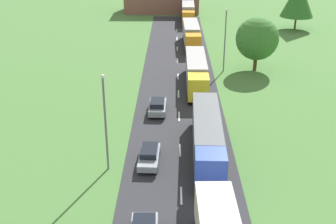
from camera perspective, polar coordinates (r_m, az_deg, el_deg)
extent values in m
cube|color=#2B2B30|center=(33.80, 1.78, -12.60)|extent=(10.00, 140.00, 0.06)
cube|color=white|center=(35.25, 1.73, -10.80)|extent=(0.16, 2.40, 0.01)
cube|color=white|center=(41.54, 1.57, -4.96)|extent=(0.16, 2.40, 0.01)
cube|color=white|center=(48.40, 1.45, -0.55)|extent=(0.16, 2.40, 0.01)
cube|color=white|center=(54.57, 1.37, 2.38)|extent=(0.16, 2.40, 0.01)
cube|color=white|center=(60.64, 1.31, 4.64)|extent=(0.16, 2.40, 0.01)
cube|color=white|center=(67.47, 1.26, 6.67)|extent=(0.16, 2.40, 0.01)
cube|color=white|center=(73.99, 1.21, 8.24)|extent=(0.16, 2.40, 0.01)
cube|color=white|center=(80.34, 1.18, 9.51)|extent=(0.16, 2.40, 0.01)
cube|color=white|center=(86.24, 1.15, 10.53)|extent=(0.16, 2.40, 0.01)
cylinder|color=black|center=(31.91, 7.74, -14.20)|extent=(0.37, 1.01, 1.00)
cylinder|color=black|center=(31.69, 3.85, -14.32)|extent=(0.37, 1.01, 1.00)
cube|color=blue|center=(34.68, 5.54, -7.56)|extent=(2.51, 2.40, 3.06)
cube|color=black|center=(33.45, 5.67, -7.75)|extent=(2.10, 0.16, 1.35)
cube|color=#4C5156|center=(41.05, 5.05, -2.12)|extent=(2.83, 11.66, 2.61)
cube|color=black|center=(41.73, 4.98, -3.98)|extent=(1.22, 11.04, 0.24)
cylinder|color=black|center=(35.10, 7.22, -10.20)|extent=(0.38, 1.01, 1.00)
cylinder|color=black|center=(34.97, 3.74, -10.18)|extent=(0.38, 1.01, 1.00)
cylinder|color=black|center=(44.93, 6.14, -2.03)|extent=(0.38, 1.01, 1.00)
cylinder|color=black|center=(44.83, 3.46, -1.99)|extent=(0.38, 1.01, 1.00)
cylinder|color=black|center=(46.19, 6.04, -1.27)|extent=(0.38, 1.01, 1.00)
cylinder|color=black|center=(46.09, 3.44, -1.23)|extent=(0.38, 1.01, 1.00)
cube|color=yellow|center=(51.59, 3.95, 3.23)|extent=(2.46, 2.74, 2.73)
cube|color=black|center=(50.20, 4.03, 3.23)|extent=(2.10, 0.11, 1.20)
cube|color=gray|center=(57.98, 3.65, 5.90)|extent=(2.56, 10.35, 2.68)
cube|color=black|center=(58.48, 3.61, 4.47)|extent=(0.96, 9.83, 0.24)
cylinder|color=black|center=(51.53, 5.11, 1.53)|extent=(0.36, 1.00, 1.00)
cylinder|color=black|center=(51.42, 2.77, 1.55)|extent=(0.36, 1.00, 1.00)
cylinder|color=black|center=(61.50, 4.48, 5.33)|extent=(0.36, 1.00, 1.00)
cylinder|color=black|center=(61.40, 2.51, 5.36)|extent=(0.36, 1.00, 1.00)
cylinder|color=black|center=(62.67, 4.42, 5.70)|extent=(0.36, 1.00, 1.00)
cylinder|color=black|center=(62.58, 2.49, 5.72)|extent=(0.36, 1.00, 1.00)
cube|color=orange|center=(70.46, 3.28, 8.95)|extent=(2.49, 2.58, 2.71)
cube|color=black|center=(69.17, 3.35, 9.08)|extent=(2.10, 0.14, 1.19)
cube|color=gray|center=(76.45, 3.00, 10.42)|extent=(2.68, 9.38, 2.79)
cube|color=black|center=(76.84, 2.97, 9.27)|extent=(1.07, 8.88, 0.24)
cylinder|color=black|center=(70.29, 4.14, 7.75)|extent=(0.37, 1.01, 1.00)
cylinder|color=black|center=(70.16, 2.42, 7.76)|extent=(0.37, 1.01, 1.00)
cylinder|color=black|center=(79.64, 3.63, 9.71)|extent=(0.37, 1.01, 1.00)
cylinder|color=black|center=(79.52, 2.09, 9.72)|extent=(0.37, 1.01, 1.00)
cylinder|color=black|center=(80.72, 3.57, 9.90)|extent=(0.37, 1.01, 1.00)
cylinder|color=black|center=(80.60, 2.06, 9.91)|extent=(0.37, 1.01, 1.00)
cube|color=orange|center=(88.78, 2.66, 12.10)|extent=(2.48, 2.31, 2.64)
cube|color=black|center=(87.64, 2.68, 12.26)|extent=(2.10, 0.14, 1.16)
cube|color=gray|center=(95.09, 2.62, 13.16)|extent=(2.68, 10.13, 2.89)
cube|color=black|center=(95.41, 2.60, 12.19)|extent=(1.08, 9.59, 0.24)
cylinder|color=black|center=(88.54, 3.34, 11.17)|extent=(0.37, 1.01, 1.00)
cylinder|color=black|center=(88.50, 1.96, 11.20)|extent=(0.37, 1.01, 1.00)
cylinder|color=black|center=(98.42, 3.20, 12.48)|extent=(0.37, 1.01, 1.00)
cylinder|color=black|center=(98.39, 1.95, 12.50)|extent=(0.37, 1.01, 1.00)
cylinder|color=black|center=(99.60, 3.19, 12.62)|extent=(0.37, 1.01, 1.00)
cylinder|color=black|center=(99.57, 1.95, 12.64)|extent=(0.37, 1.01, 1.00)
cube|color=#8C939E|center=(39.17, -2.47, -5.90)|extent=(1.88, 4.44, 0.58)
cube|color=black|center=(39.08, -2.45, -5.04)|extent=(1.54, 2.50, 0.53)
cylinder|color=black|center=(37.98, -1.50, -7.42)|extent=(0.24, 0.65, 0.64)
cylinder|color=black|center=(38.11, -3.81, -7.35)|extent=(0.24, 0.65, 0.64)
cylinder|color=black|center=(40.54, -1.20, -5.23)|extent=(0.24, 0.65, 0.64)
cylinder|color=black|center=(40.67, -3.35, -5.18)|extent=(0.24, 0.65, 0.64)
cube|color=#8C939E|center=(49.04, -1.37, 0.62)|extent=(1.94, 4.20, 0.67)
cube|color=black|center=(48.61, -1.40, 1.19)|extent=(1.60, 2.36, 0.55)
cylinder|color=black|center=(50.52, -2.21, 0.92)|extent=(0.23, 0.64, 0.64)
cylinder|color=black|center=(50.44, -0.35, 0.90)|extent=(0.23, 0.64, 0.64)
cylinder|color=black|center=(47.94, -2.45, -0.41)|extent=(0.23, 0.64, 0.64)
cylinder|color=black|center=(47.85, -0.48, -0.43)|extent=(0.23, 0.64, 0.64)
cylinder|color=slate|center=(37.08, -8.12, -1.74)|extent=(0.18, 0.18, 8.44)
sphere|color=silver|center=(35.43, -8.52, 4.59)|extent=(0.36, 0.36, 0.36)
cylinder|color=slate|center=(62.28, 7.39, 9.04)|extent=(0.18, 0.18, 8.59)
sphere|color=silver|center=(61.30, 7.62, 13.02)|extent=(0.36, 0.36, 0.36)
cylinder|color=#513823|center=(64.46, 11.26, 6.39)|extent=(0.53, 0.53, 2.32)
sphere|color=#38702D|center=(63.53, 11.51, 9.33)|extent=(6.04, 6.04, 6.04)
cylinder|color=#513823|center=(90.79, 16.22, 11.06)|extent=(0.36, 0.36, 2.51)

